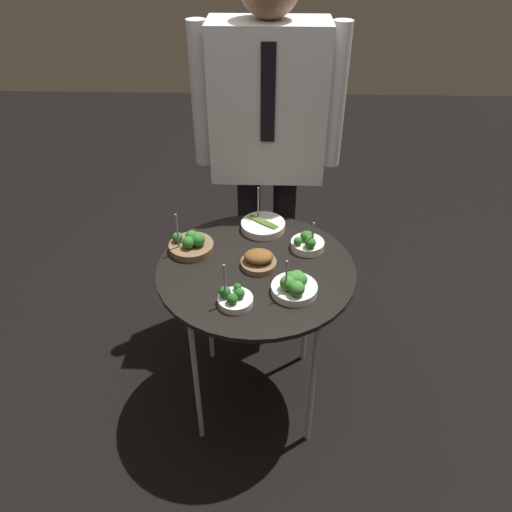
{
  "coord_description": "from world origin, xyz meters",
  "views": [
    {
      "loc": [
        0.04,
        -1.42,
        1.81
      ],
      "look_at": [
        0.0,
        0.0,
        0.76
      ],
      "focal_mm": 35.0,
      "sensor_mm": 36.0,
      "label": 1
    }
  ],
  "objects_px": {
    "bowl_broccoli_far_rim": "(294,285)",
    "serving_cart": "(256,277)",
    "bowl_roast_center": "(259,260)",
    "bowl_broccoli_near_rim": "(191,244)",
    "bowl_broccoli_mid_right": "(234,298)",
    "bowl_broccoli_front_center": "(307,243)",
    "waiter_figure": "(268,122)",
    "bowl_asparagus_front_right": "(263,226)"
  },
  "relations": [
    {
      "from": "bowl_broccoli_near_rim",
      "to": "waiter_figure",
      "type": "height_order",
      "value": "waiter_figure"
    },
    {
      "from": "bowl_asparagus_front_right",
      "to": "bowl_roast_center",
      "type": "bearing_deg",
      "value": -92.61
    },
    {
      "from": "bowl_broccoli_mid_right",
      "to": "waiter_figure",
      "type": "bearing_deg",
      "value": 82.38
    },
    {
      "from": "bowl_broccoli_far_rim",
      "to": "bowl_broccoli_front_center",
      "type": "bearing_deg",
      "value": 77.56
    },
    {
      "from": "serving_cart",
      "to": "bowl_asparagus_front_right",
      "type": "relative_size",
      "value": 4.08
    },
    {
      "from": "bowl_roast_center",
      "to": "bowl_broccoli_far_rim",
      "type": "height_order",
      "value": "bowl_broccoli_far_rim"
    },
    {
      "from": "serving_cart",
      "to": "bowl_broccoli_mid_right",
      "type": "relative_size",
      "value": 4.38
    },
    {
      "from": "bowl_broccoli_far_rim",
      "to": "serving_cart",
      "type": "bearing_deg",
      "value": 133.56
    },
    {
      "from": "bowl_broccoli_front_center",
      "to": "waiter_figure",
      "type": "bearing_deg",
      "value": 110.97
    },
    {
      "from": "serving_cart",
      "to": "bowl_roast_center",
      "type": "height_order",
      "value": "bowl_roast_center"
    },
    {
      "from": "bowl_broccoli_far_rim",
      "to": "bowl_broccoli_mid_right",
      "type": "xyz_separation_m",
      "value": [
        -0.2,
        -0.06,
        -0.01
      ]
    },
    {
      "from": "bowl_broccoli_mid_right",
      "to": "bowl_roast_center",
      "type": "bearing_deg",
      "value": 69.91
    },
    {
      "from": "bowl_broccoli_mid_right",
      "to": "waiter_figure",
      "type": "distance_m",
      "value": 0.8
    },
    {
      "from": "bowl_broccoli_mid_right",
      "to": "bowl_broccoli_front_center",
      "type": "bearing_deg",
      "value": 51.2
    },
    {
      "from": "serving_cart",
      "to": "waiter_figure",
      "type": "xyz_separation_m",
      "value": [
        0.03,
        0.53,
        0.38
      ]
    },
    {
      "from": "bowl_broccoli_mid_right",
      "to": "waiter_figure",
      "type": "xyz_separation_m",
      "value": [
        0.1,
        0.73,
        0.31
      ]
    },
    {
      "from": "serving_cart",
      "to": "bowl_roast_center",
      "type": "relative_size",
      "value": 5.54
    },
    {
      "from": "serving_cart",
      "to": "bowl_asparagus_front_right",
      "type": "height_order",
      "value": "bowl_asparagus_front_right"
    },
    {
      "from": "bowl_roast_center",
      "to": "waiter_figure",
      "type": "bearing_deg",
      "value": 87.53
    },
    {
      "from": "bowl_broccoli_near_rim",
      "to": "bowl_broccoli_mid_right",
      "type": "bearing_deg",
      "value": -58.48
    },
    {
      "from": "bowl_roast_center",
      "to": "bowl_broccoli_near_rim",
      "type": "height_order",
      "value": "bowl_broccoli_near_rim"
    },
    {
      "from": "bowl_broccoli_far_rim",
      "to": "waiter_figure",
      "type": "distance_m",
      "value": 0.74
    },
    {
      "from": "bowl_roast_center",
      "to": "bowl_broccoli_mid_right",
      "type": "height_order",
      "value": "bowl_broccoli_mid_right"
    },
    {
      "from": "bowl_roast_center",
      "to": "bowl_broccoli_near_rim",
      "type": "xyz_separation_m",
      "value": [
        -0.25,
        0.09,
        0.0
      ]
    },
    {
      "from": "bowl_asparagus_front_right",
      "to": "waiter_figure",
      "type": "xyz_separation_m",
      "value": [
        0.01,
        0.28,
        0.32
      ]
    },
    {
      "from": "bowl_roast_center",
      "to": "bowl_broccoli_mid_right",
      "type": "bearing_deg",
      "value": -110.09
    },
    {
      "from": "bowl_broccoli_near_rim",
      "to": "bowl_broccoli_mid_right",
      "type": "distance_m",
      "value": 0.34
    },
    {
      "from": "serving_cart",
      "to": "bowl_broccoli_far_rim",
      "type": "xyz_separation_m",
      "value": [
        0.13,
        -0.14,
        0.08
      ]
    },
    {
      "from": "bowl_asparagus_front_right",
      "to": "bowl_broccoli_mid_right",
      "type": "relative_size",
      "value": 1.07
    },
    {
      "from": "serving_cart",
      "to": "bowl_broccoli_front_center",
      "type": "relative_size",
      "value": 5.3
    },
    {
      "from": "serving_cart",
      "to": "bowl_broccoli_mid_right",
      "type": "height_order",
      "value": "bowl_broccoli_mid_right"
    },
    {
      "from": "bowl_asparagus_front_right",
      "to": "waiter_figure",
      "type": "relative_size",
      "value": 0.11
    },
    {
      "from": "bowl_broccoli_front_center",
      "to": "waiter_figure",
      "type": "xyz_separation_m",
      "value": [
        -0.16,
        0.41,
        0.31
      ]
    },
    {
      "from": "serving_cart",
      "to": "bowl_broccoli_near_rim",
      "type": "relative_size",
      "value": 4.25
    },
    {
      "from": "bowl_broccoli_far_rim",
      "to": "waiter_figure",
      "type": "xyz_separation_m",
      "value": [
        -0.1,
        0.67,
        0.3
      ]
    },
    {
      "from": "bowl_roast_center",
      "to": "bowl_broccoli_near_rim",
      "type": "relative_size",
      "value": 0.77
    },
    {
      "from": "bowl_roast_center",
      "to": "bowl_asparagus_front_right",
      "type": "bearing_deg",
      "value": 87.39
    },
    {
      "from": "bowl_broccoli_near_rim",
      "to": "bowl_broccoli_front_center",
      "type": "distance_m",
      "value": 0.43
    },
    {
      "from": "bowl_broccoli_front_center",
      "to": "bowl_broccoli_mid_right",
      "type": "height_order",
      "value": "bowl_broccoli_mid_right"
    },
    {
      "from": "bowl_broccoli_near_rim",
      "to": "bowl_broccoli_front_center",
      "type": "relative_size",
      "value": 1.25
    },
    {
      "from": "bowl_broccoli_far_rim",
      "to": "bowl_roast_center",
      "type": "bearing_deg",
      "value": 130.02
    },
    {
      "from": "bowl_broccoli_front_center",
      "to": "bowl_broccoli_far_rim",
      "type": "relative_size",
      "value": 0.87
    }
  ]
}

